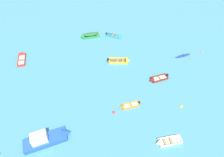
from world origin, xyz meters
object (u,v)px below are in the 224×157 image
(motor_launch_blue_midfield_left, at_px, (48,138))
(rowboat_maroon_near_left, at_px, (155,79))
(rowboat_red_outer_right, at_px, (22,56))
(rowboat_white_near_camera, at_px, (163,142))
(rowboat_green_cluster_outer, at_px, (88,36))
(rowboat_turquoise_cluster_inner, at_px, (117,37))
(rowboat_yellow_far_back, at_px, (123,61))
(mooring_buoy_far_field, at_px, (202,52))
(mooring_buoy_central, at_px, (181,107))
(kayak_deep_blue_near_right, at_px, (183,56))
(mooring_buoy_between_boats_right, at_px, (114,113))
(rowboat_orange_far_right, at_px, (126,106))

(motor_launch_blue_midfield_left, bearing_deg, rowboat_maroon_near_left, 23.71)
(rowboat_red_outer_right, xyz_separation_m, rowboat_white_near_camera, (18.48, -20.31, -0.02))
(rowboat_green_cluster_outer, relative_size, rowboat_white_near_camera, 1.21)
(rowboat_turquoise_cluster_inner, relative_size, rowboat_yellow_far_back, 0.82)
(rowboat_green_cluster_outer, bearing_deg, mooring_buoy_far_field, -24.31)
(mooring_buoy_central, bearing_deg, rowboat_white_near_camera, -135.13)
(motor_launch_blue_midfield_left, distance_m, kayak_deep_blue_near_right, 25.88)
(mooring_buoy_far_field, bearing_deg, motor_launch_blue_midfield_left, -155.82)
(rowboat_red_outer_right, distance_m, mooring_buoy_between_boats_right, 20.18)
(kayak_deep_blue_near_right, bearing_deg, rowboat_yellow_far_back, 176.33)
(rowboat_yellow_far_back, relative_size, mooring_buoy_far_field, 12.20)
(mooring_buoy_between_boats_right, distance_m, mooring_buoy_far_field, 21.04)
(rowboat_yellow_far_back, bearing_deg, rowboat_white_near_camera, -86.04)
(rowboat_green_cluster_outer, bearing_deg, kayak_deep_blue_near_right, -30.64)
(kayak_deep_blue_near_right, relative_size, rowboat_red_outer_right, 0.80)
(rowboat_yellow_far_back, xyz_separation_m, mooring_buoy_between_boats_right, (-3.81, -10.01, -0.19))
(kayak_deep_blue_near_right, bearing_deg, rowboat_green_cluster_outer, 149.36)
(rowboat_turquoise_cluster_inner, xyz_separation_m, rowboat_yellow_far_back, (-0.60, -7.58, 0.04))
(mooring_buoy_central, relative_size, mooring_buoy_far_field, 1.28)
(kayak_deep_blue_near_right, xyz_separation_m, mooring_buoy_far_field, (3.98, 0.47, -0.14))
(motor_launch_blue_midfield_left, distance_m, mooring_buoy_far_field, 29.67)
(mooring_buoy_far_field, bearing_deg, rowboat_yellow_far_back, 179.11)
(kayak_deep_blue_near_right, relative_size, rowboat_green_cluster_outer, 0.81)
(mooring_buoy_far_field, bearing_deg, rowboat_turquoise_cluster_inner, 151.21)
(rowboat_orange_far_right, relative_size, mooring_buoy_far_field, 8.95)
(rowboat_orange_far_right, height_order, mooring_buoy_far_field, rowboat_orange_far_right)
(kayak_deep_blue_near_right, bearing_deg, mooring_buoy_central, -117.24)
(kayak_deep_blue_near_right, distance_m, rowboat_green_cluster_outer, 18.67)
(rowboat_white_near_camera, bearing_deg, mooring_buoy_between_boats_right, 132.11)
(motor_launch_blue_midfield_left, bearing_deg, mooring_buoy_between_boats_right, 15.70)
(rowboat_white_near_camera, bearing_deg, motor_launch_blue_midfield_left, 167.19)
(rowboat_maroon_near_left, xyz_separation_m, mooring_buoy_far_field, (11.02, 5.11, -0.17))
(rowboat_yellow_far_back, bearing_deg, mooring_buoy_far_field, -0.89)
(rowboat_maroon_near_left, relative_size, mooring_buoy_between_boats_right, 7.66)
(rowboat_turquoise_cluster_inner, distance_m, mooring_buoy_far_field, 16.22)
(rowboat_red_outer_right, relative_size, mooring_buoy_far_field, 11.91)
(rowboat_maroon_near_left, bearing_deg, mooring_buoy_far_field, 24.86)
(motor_launch_blue_midfield_left, bearing_deg, rowboat_green_cluster_outer, 71.67)
(rowboat_maroon_near_left, height_order, rowboat_green_cluster_outer, rowboat_green_cluster_outer)
(motor_launch_blue_midfield_left, distance_m, rowboat_maroon_near_left, 17.53)
(rowboat_red_outer_right, distance_m, rowboat_green_cluster_outer, 12.81)
(rowboat_yellow_far_back, bearing_deg, motor_launch_blue_midfield_left, -134.68)
(rowboat_maroon_near_left, xyz_separation_m, rowboat_red_outer_right, (-21.21, 10.24, 0.01))
(rowboat_yellow_far_back, xyz_separation_m, mooring_buoy_far_field, (14.82, -0.23, -0.19))
(rowboat_yellow_far_back, distance_m, rowboat_green_cluster_outer, 10.25)
(rowboat_red_outer_right, xyz_separation_m, rowboat_yellow_far_back, (17.41, -4.90, 0.01))
(rowboat_turquoise_cluster_inner, bearing_deg, rowboat_red_outer_right, -171.53)
(mooring_buoy_far_field, bearing_deg, rowboat_red_outer_right, 170.95)
(rowboat_orange_far_right, distance_m, mooring_buoy_central, 7.66)
(rowboat_green_cluster_outer, xyz_separation_m, rowboat_white_near_camera, (6.29, -24.23, -0.19))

